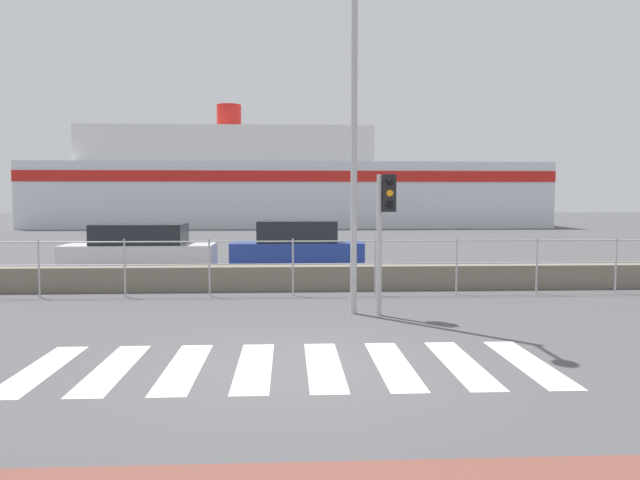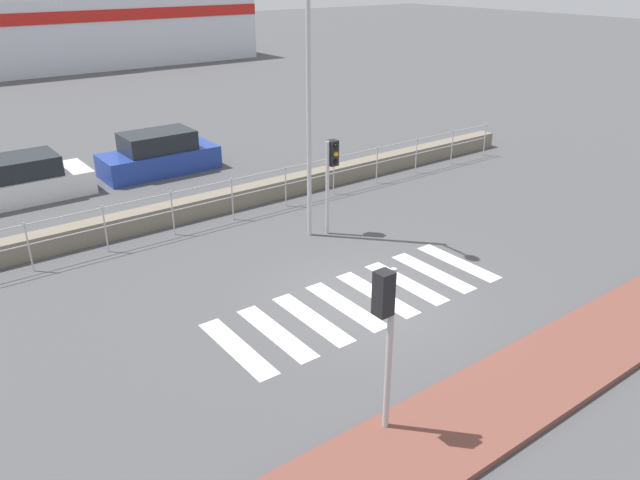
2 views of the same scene
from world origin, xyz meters
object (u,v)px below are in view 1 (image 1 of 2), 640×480
traffic_light_far (385,212)px  parked_car_white (140,250)px  parked_car_blue (297,248)px  streetlamp (356,82)px  ferry_boat (277,186)px

traffic_light_far → parked_car_white: bearing=128.4°
traffic_light_far → parked_car_blue: 8.21m
traffic_light_far → parked_car_blue: size_ratio=0.64×
parked_car_white → parked_car_blue: bearing=0.0°
traffic_light_far → streetlamp: (-0.56, -0.01, 2.35)m
streetlamp → parked_car_white: 10.50m
traffic_light_far → streetlamp: bearing=-178.6°
parked_car_white → parked_car_blue: (4.80, 0.00, 0.04)m
traffic_light_far → parked_car_blue: traffic_light_far is taller
streetlamp → ferry_boat: (-2.01, 35.61, -1.21)m
traffic_light_far → ferry_boat: (-2.57, 35.60, 1.14)m
streetlamp → parked_car_blue: streetlamp is taller
traffic_light_far → parked_car_white: size_ratio=0.58×
ferry_boat → streetlamp: bearing=-86.8°
traffic_light_far → streetlamp: 2.42m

